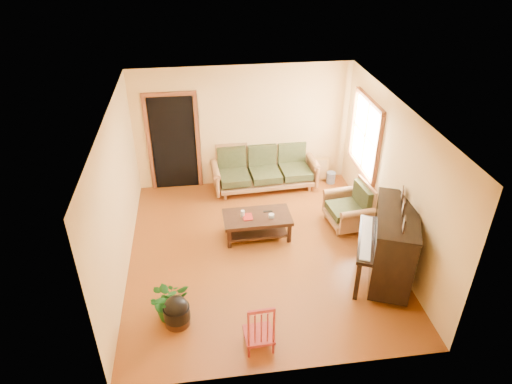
{
  "coord_description": "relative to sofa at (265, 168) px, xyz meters",
  "views": [
    {
      "loc": [
        -0.92,
        -6.28,
        5.07
      ],
      "look_at": [
        -0.04,
        0.2,
        1.1
      ],
      "focal_mm": 32.0,
      "sensor_mm": 36.0,
      "label": 1
    }
  ],
  "objects": [
    {
      "name": "remote",
      "position": [
        -0.19,
        -1.6,
        -0.02
      ],
      "size": [
        0.17,
        0.05,
        0.02
      ],
      "primitive_type": "cube",
      "rotation": [
        0.0,
        0.0,
        -0.01
      ],
      "color": "black",
      "rests_on": "coffee_table"
    },
    {
      "name": "sofa",
      "position": [
        0.0,
        0.0,
        0.0
      ],
      "size": [
        2.25,
        1.05,
        0.94
      ],
      "primitive_type": "cube",
      "rotation": [
        0.0,
        0.0,
        0.06
      ],
      "color": "#936035",
      "rests_on": "floor"
    },
    {
      "name": "coffee_table",
      "position": [
        -0.4,
        -1.71,
        -0.25
      ],
      "size": [
        1.23,
        0.69,
        0.44
      ],
      "primitive_type": "cube",
      "rotation": [
        0.0,
        0.0,
        0.02
      ],
      "color": "black",
      "rests_on": "floor"
    },
    {
      "name": "armchair",
      "position": [
        1.33,
        -1.57,
        -0.04
      ],
      "size": [
        0.92,
        0.95,
        0.86
      ],
      "primitive_type": "cube",
      "rotation": [
        0.0,
        0.0,
        0.12
      ],
      "color": "#936035",
      "rests_on": "floor"
    },
    {
      "name": "piano",
      "position": [
        1.54,
        -3.12,
        0.16
      ],
      "size": [
        1.32,
        1.65,
        1.27
      ],
      "primitive_type": "cube",
      "rotation": [
        0.0,
        0.0,
        -0.38
      ],
      "color": "black",
      "rests_on": "floor"
    },
    {
      "name": "leaning_frame",
      "position": [
        1.25,
        0.19,
        -0.2
      ],
      "size": [
        0.41,
        0.11,
        0.54
      ],
      "primitive_type": "cube",
      "rotation": [
        0.0,
        0.0,
        -0.06
      ],
      "color": "gold",
      "rests_on": "floor"
    },
    {
      "name": "red_chair",
      "position": [
        -0.73,
        -4.2,
        -0.05
      ],
      "size": [
        0.41,
        0.45,
        0.83
      ],
      "primitive_type": "cube",
      "rotation": [
        0.0,
        0.0,
        0.05
      ],
      "color": "maroon",
      "rests_on": "floor"
    },
    {
      "name": "window",
      "position": [
        1.79,
        -0.86,
        1.03
      ],
      "size": [
        0.12,
        1.36,
        1.46
      ],
      "primitive_type": "cube",
      "color": "white",
      "rests_on": "right_wall"
    },
    {
      "name": "footstool",
      "position": [
        -1.83,
        -3.65,
        -0.29
      ],
      "size": [
        0.49,
        0.49,
        0.36
      ],
      "primitive_type": "cylinder",
      "rotation": [
        0.0,
        0.0,
        0.35
      ],
      "color": "black",
      "rests_on": "floor"
    },
    {
      "name": "potted_plant",
      "position": [
        -1.94,
        -3.5,
        -0.15
      ],
      "size": [
        0.72,
        0.68,
        0.64
      ],
      "primitive_type": "imported",
      "rotation": [
        0.0,
        0.0,
        0.37
      ],
      "color": "#175318",
      "rests_on": "floor"
    },
    {
      "name": "book",
      "position": [
        -0.66,
        -1.74,
        -0.02
      ],
      "size": [
        0.17,
        0.23,
        0.02
      ],
      "primitive_type": "imported",
      "rotation": [
        0.0,
        0.0,
        0.01
      ],
      "color": "maroon",
      "rests_on": "coffee_table"
    },
    {
      "name": "candle",
      "position": [
        -0.66,
        -1.69,
        0.03
      ],
      "size": [
        0.09,
        0.09,
        0.12
      ],
      "primitive_type": "cylinder",
      "rotation": [
        0.0,
        0.0,
        0.38
      ],
      "color": "white",
      "rests_on": "coffee_table"
    },
    {
      "name": "glass_jar",
      "position": [
        -0.16,
        -1.79,
        0.0
      ],
      "size": [
        0.13,
        0.13,
        0.07
      ],
      "primitive_type": "cylinder",
      "rotation": [
        0.0,
        0.0,
        -0.43
      ],
      "color": "silver",
      "rests_on": "coffee_table"
    },
    {
      "name": "doorway",
      "position": [
        -1.87,
        0.32,
        0.55
      ],
      "size": [
        1.08,
        0.16,
        2.05
      ],
      "primitive_type": "cube",
      "color": "black",
      "rests_on": "floor"
    },
    {
      "name": "ceramic_crock",
      "position": [
        1.48,
        0.02,
        -0.35
      ],
      "size": [
        0.23,
        0.23,
        0.25
      ],
      "primitive_type": "cylinder",
      "rotation": [
        0.0,
        0.0,
        -0.14
      ],
      "color": "#305090",
      "rests_on": "floor"
    },
    {
      "name": "floor",
      "position": [
        -0.42,
        -2.16,
        -0.47
      ],
      "size": [
        5.0,
        5.0,
        0.0
      ],
      "primitive_type": "plane",
      "color": "#652E0D",
      "rests_on": "ground"
    }
  ]
}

